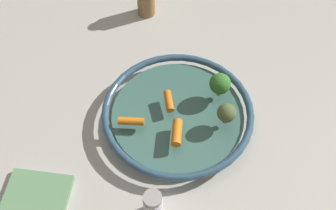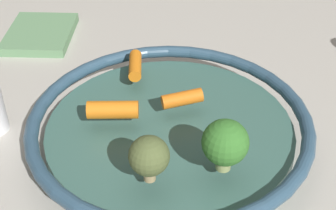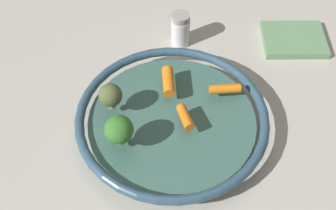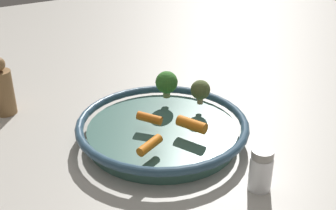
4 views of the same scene
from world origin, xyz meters
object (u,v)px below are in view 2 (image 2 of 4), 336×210
Objects in this scene: baby_carrot_near_rim at (135,65)px; broccoli_floret_mid at (149,156)px; baby_carrot_right at (182,99)px; serving_bowl at (170,129)px; broccoli_floret_large at (225,143)px; dish_towel at (40,34)px; baby_carrot_left at (113,110)px.

baby_carrot_near_rim is 1.07× the size of broccoli_floret_mid.
serving_bowl is at bearing -12.84° from baby_carrot_right.
broccoli_floret_large is at bearing 124.02° from broccoli_floret_mid.
baby_carrot_near_rim reaches higher than serving_bowl.
baby_carrot_near_rim is 0.43× the size of dish_towel.
broccoli_floret_large reaches higher than baby_carrot_left.
baby_carrot_right is at bearing -173.81° from broccoli_floret_mid.
broccoli_floret_large reaches higher than dish_towel.
broccoli_floret_mid reaches higher than baby_carrot_left.
baby_carrot_right is 0.33m from dish_towel.
dish_towel is at bearing -115.15° from baby_carrot_right.
broccoli_floret_large is 0.45× the size of dish_towel.
baby_carrot_near_rim is at bearing 66.52° from dish_towel.
broccoli_floret_large reaches higher than baby_carrot_near_rim.
broccoli_floret_mid is (0.13, 0.01, 0.02)m from baby_carrot_right.
broccoli_floret_large is at bearing 41.82° from baby_carrot_right.
broccoli_floret_large is (0.13, 0.16, 0.03)m from baby_carrot_near_rim.
serving_bowl is at bearing -126.31° from broccoli_floret_large.
baby_carrot_right is (-0.05, 0.06, -0.00)m from baby_carrot_left.
baby_carrot_near_rim is at bearing -129.63° from broccoli_floret_large.
baby_carrot_right is (0.05, 0.08, 0.00)m from baby_carrot_near_rim.
serving_bowl is 5.74× the size of baby_carrot_left.
serving_bowl is 6.09× the size of baby_carrot_near_rim.
baby_carrot_left is 0.15m from broccoli_floret_large.
serving_bowl is 5.79× the size of broccoli_floret_large.
broccoli_floret_mid is at bearing 29.05° from baby_carrot_near_rim.
baby_carrot_left is 0.08m from baby_carrot_right.
baby_carrot_left is 1.20× the size of baby_carrot_right.
serving_bowl reaches higher than dish_towel.
broccoli_floret_large is (0.06, 0.08, 0.05)m from serving_bowl.
dish_towel is at bearing -129.40° from baby_carrot_left.
serving_bowl is at bearing 60.59° from dish_towel.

